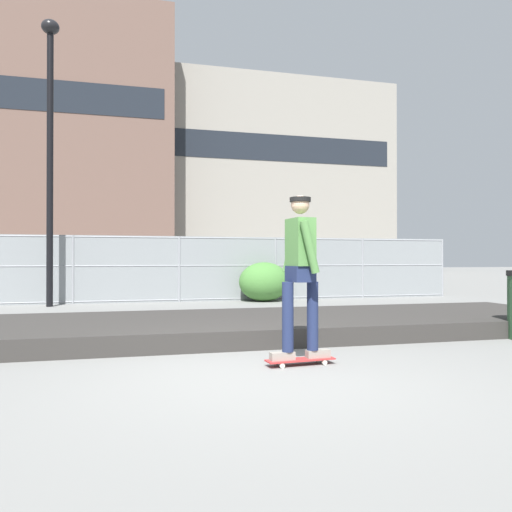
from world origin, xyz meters
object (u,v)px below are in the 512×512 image
Objects in this scene: shrub_left at (264,282)px; street_lamp at (50,130)px; skateboard at (300,360)px; parked_car_near at (17,271)px; skater at (300,265)px.

street_lamp is at bearing -178.34° from shrub_left.
skateboard is 0.18× the size of parked_car_near.
skateboard is at bearing -102.56° from shrub_left.
street_lamp is 5.35m from parked_car_near.
skateboard is at bearing -65.60° from parked_car_near.
parked_car_near reaches higher than shrub_left.
street_lamp is (-3.83, 8.12, 4.43)m from skateboard.
parked_car_near is 3.13× the size of shrub_left.
skateboard is 12.90m from parked_car_near.
skater is 8.51m from shrub_left.
street_lamp is at bearing 115.23° from skater.
skater reaches higher than parked_car_near.
street_lamp is at bearing -67.52° from parked_car_near.
parked_car_near is (-5.32, 11.73, -0.30)m from skater.
street_lamp is at bearing 115.23° from skateboard.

